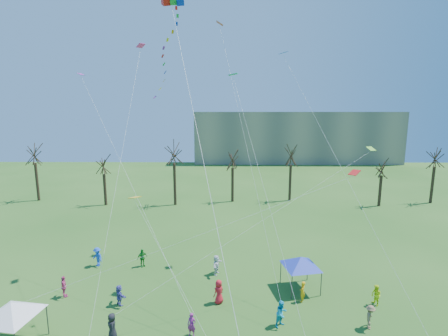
{
  "coord_description": "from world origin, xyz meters",
  "views": [
    {
      "loc": [
        1.38,
        -13.34,
        14.12
      ],
      "look_at": [
        1.19,
        5.0,
        11.0
      ],
      "focal_mm": 25.0,
      "sensor_mm": 36.0,
      "label": 1
    }
  ],
  "objects_px": {
    "big_box_kite": "(170,54)",
    "canopy_tent_blue": "(301,262)",
    "canopy_tent_white": "(11,309)",
    "distant_building": "(295,137)"
  },
  "relations": [
    {
      "from": "big_box_kite",
      "to": "canopy_tent_blue",
      "type": "height_order",
      "value": "big_box_kite"
    },
    {
      "from": "big_box_kite",
      "to": "canopy_tent_blue",
      "type": "relative_size",
      "value": 6.62
    },
    {
      "from": "big_box_kite",
      "to": "canopy_tent_white",
      "type": "bearing_deg",
      "value": -150.08
    },
    {
      "from": "distant_building",
      "to": "big_box_kite",
      "type": "relative_size",
      "value": 2.46
    },
    {
      "from": "canopy_tent_blue",
      "to": "big_box_kite",
      "type": "bearing_deg",
      "value": -172.22
    },
    {
      "from": "big_box_kite",
      "to": "canopy_tent_blue",
      "type": "distance_m",
      "value": 18.73
    },
    {
      "from": "big_box_kite",
      "to": "canopy_tent_blue",
      "type": "xyz_separation_m",
      "value": [
        9.9,
        1.35,
        -15.84
      ]
    },
    {
      "from": "canopy_tent_white",
      "to": "canopy_tent_blue",
      "type": "xyz_separation_m",
      "value": [
        19.07,
        6.63,
        -0.11
      ]
    },
    {
      "from": "canopy_tent_white",
      "to": "canopy_tent_blue",
      "type": "bearing_deg",
      "value": 19.16
    },
    {
      "from": "big_box_kite",
      "to": "canopy_tent_white",
      "type": "distance_m",
      "value": 18.96
    }
  ]
}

